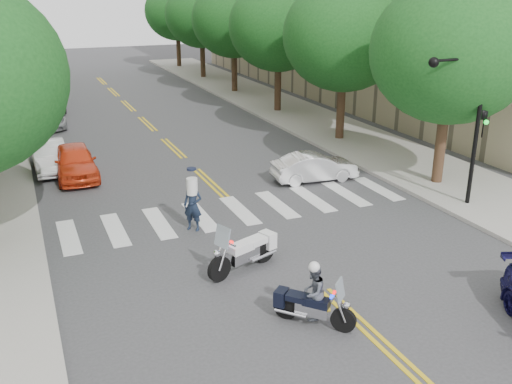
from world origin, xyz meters
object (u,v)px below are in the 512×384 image
motorcycle_police (311,296)px  convertible (314,167)px  officer_standing (193,205)px  motorcycle_parked (248,251)px

motorcycle_police → convertible: bearing=-161.5°
officer_standing → motorcycle_parked: bearing=-38.9°
motorcycle_parked → officer_standing: (-0.65, 3.39, 0.33)m
motorcycle_parked → convertible: (5.73, 6.44, 0.04)m
convertible → motorcycle_police: bearing=155.9°
motorcycle_parked → convertible: size_ratio=0.66×
motorcycle_parked → officer_standing: bearing=-10.0°
officer_standing → convertible: (6.39, 3.05, -0.30)m
motorcycle_police → convertible: size_ratio=0.47×
motorcycle_parked → convertible: bearing=-62.5°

